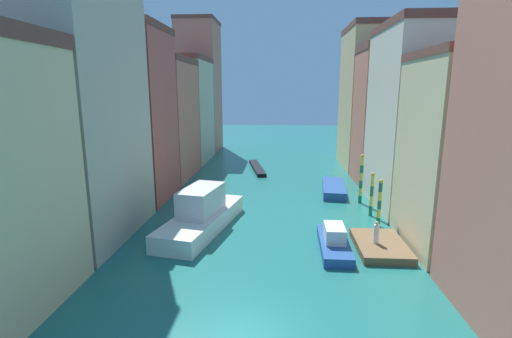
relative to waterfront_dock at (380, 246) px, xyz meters
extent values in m
plane|color=#1E6B66|center=(-8.08, 14.82, -0.27)|extent=(154.00, 154.00, 0.00)
cube|color=#BCB299|center=(-21.40, 1.27, 10.72)|extent=(6.57, 10.94, 21.97)
cube|color=#B25147|center=(-21.40, 11.25, 7.83)|extent=(6.57, 8.17, 16.19)
cube|color=brown|center=(-21.40, 11.25, 16.26)|extent=(6.70, 8.34, 0.67)
cube|color=#C6705B|center=(-21.40, 20.90, 6.68)|extent=(6.57, 10.54, 13.90)
cube|color=brown|center=(-21.40, 20.90, 14.00)|extent=(6.70, 10.75, 0.73)
cube|color=#BCB299|center=(-21.40, 32.03, 7.19)|extent=(6.57, 10.99, 14.92)
cube|color=brown|center=(-21.40, 32.03, 15.01)|extent=(6.70, 11.21, 0.70)
cube|color=#C6705B|center=(-21.40, 42.03, 10.73)|extent=(6.57, 8.75, 22.00)
cube|color=brown|center=(-21.40, 42.03, 22.02)|extent=(6.70, 8.93, 0.58)
cube|color=beige|center=(5.24, 0.77, 6.13)|extent=(6.57, 7.97, 12.80)
cube|color=brown|center=(5.24, 0.77, 12.80)|extent=(6.70, 8.13, 0.55)
cube|color=beige|center=(5.24, 10.31, 7.71)|extent=(6.57, 10.52, 15.95)
cube|color=brown|center=(5.24, 10.31, 16.01)|extent=(6.70, 10.73, 0.66)
cube|color=#C6705B|center=(5.24, 19.65, 7.25)|extent=(6.57, 7.21, 15.03)
cube|color=brown|center=(5.24, 19.65, 15.13)|extent=(6.70, 7.35, 0.74)
cube|color=#DBB77A|center=(5.24, 29.29, 9.05)|extent=(6.57, 11.13, 18.63)
cube|color=brown|center=(5.24, 29.29, 18.71)|extent=(6.70, 11.35, 0.71)
cube|color=brown|center=(0.00, 0.00, 0.00)|extent=(3.31, 5.18, 0.54)
cylinder|color=white|center=(-0.37, -0.20, 0.92)|extent=(0.36, 0.36, 1.30)
sphere|color=tan|center=(-0.37, -0.20, 1.70)|extent=(0.26, 0.26, 0.26)
cylinder|color=#197247|center=(1.00, 4.59, 0.09)|extent=(0.30, 0.30, 0.72)
cylinder|color=#E5D14C|center=(1.00, 4.59, 0.81)|extent=(0.30, 0.30, 0.72)
cylinder|color=#197247|center=(1.00, 4.59, 1.53)|extent=(0.30, 0.30, 0.72)
cylinder|color=#E5D14C|center=(1.00, 4.59, 2.25)|extent=(0.30, 0.30, 0.72)
cylinder|color=#197247|center=(1.00, 4.59, 2.96)|extent=(0.30, 0.30, 0.72)
sphere|color=gold|center=(1.00, 4.59, 3.44)|extent=(0.33, 0.33, 0.33)
cylinder|color=#197247|center=(0.98, 7.13, 0.18)|extent=(0.30, 0.30, 0.90)
cylinder|color=#E5D14C|center=(0.98, 7.13, 1.08)|extent=(0.30, 0.30, 0.90)
cylinder|color=#197247|center=(0.98, 7.13, 1.97)|extent=(0.30, 0.30, 0.90)
cylinder|color=#E5D14C|center=(0.98, 7.13, 2.87)|extent=(0.30, 0.30, 0.90)
sphere|color=gold|center=(0.98, 7.13, 3.43)|extent=(0.33, 0.33, 0.33)
cylinder|color=#197247|center=(0.83, 10.85, 0.11)|extent=(0.33, 0.33, 0.75)
cylinder|color=#E5D14C|center=(0.83, 10.85, 0.86)|extent=(0.33, 0.33, 0.75)
cylinder|color=#197247|center=(0.83, 10.85, 1.61)|extent=(0.33, 0.33, 0.75)
cylinder|color=#E5D14C|center=(0.83, 10.85, 2.37)|extent=(0.33, 0.33, 0.75)
cylinder|color=#197247|center=(0.83, 10.85, 3.12)|extent=(0.33, 0.33, 0.75)
cylinder|color=#E5D14C|center=(0.83, 10.85, 3.87)|extent=(0.33, 0.33, 0.75)
sphere|color=gold|center=(0.83, 10.85, 4.38)|extent=(0.37, 0.37, 0.37)
cube|color=white|center=(-13.08, 3.01, 0.39)|extent=(5.43, 11.38, 1.31)
cube|color=silver|center=(-13.08, 3.01, 2.08)|extent=(3.23, 4.94, 2.08)
cube|color=black|center=(-10.17, 25.82, -0.04)|extent=(3.01, 9.98, 0.45)
cube|color=#234C93|center=(-3.19, -0.14, 0.06)|extent=(2.06, 6.14, 0.65)
cube|color=silver|center=(-3.19, -0.14, 0.89)|extent=(1.38, 2.33, 1.03)
cube|color=#234C93|center=(-1.17, 14.70, 0.16)|extent=(2.98, 7.41, 0.85)
camera|label=1|loc=(-6.98, -24.54, 10.55)|focal=26.11mm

